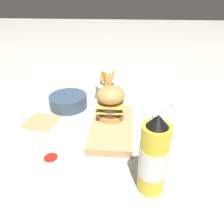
# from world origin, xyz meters

# --- Properties ---
(ground_plane) EXTENTS (6.00, 6.00, 0.00)m
(ground_plane) POSITION_xyz_m (0.00, 0.00, 0.00)
(ground_plane) COLOR #B7B2A8
(serving_board) EXTENTS (0.29, 0.14, 0.03)m
(serving_board) POSITION_xyz_m (-0.04, 0.08, 0.01)
(serving_board) COLOR tan
(serving_board) RESTS_ON ground_plane
(burger) EXTENTS (0.10, 0.10, 0.12)m
(burger) POSITION_xyz_m (-0.09, 0.07, 0.09)
(burger) COLOR tan
(burger) RESTS_ON serving_board
(ketchup_bottle) EXTENTS (0.07, 0.07, 0.22)m
(ketchup_bottle) POSITION_xyz_m (0.21, 0.19, 0.10)
(ketchup_bottle) COLOR yellow
(ketchup_bottle) RESTS_ON ground_plane
(fries_basket) EXTENTS (0.11, 0.11, 0.14)m
(fries_basket) POSITION_xyz_m (-0.29, 0.04, 0.04)
(fries_basket) COLOR #B7B7BC
(fries_basket) RESTS_ON ground_plane
(side_bowl) EXTENTS (0.16, 0.16, 0.05)m
(side_bowl) POSITION_xyz_m (-0.20, -0.12, 0.03)
(side_bowl) COLOR #384C66
(side_bowl) RESTS_ON ground_plane
(spoon) EXTENTS (0.13, 0.11, 0.01)m
(spoon) POSITION_xyz_m (-0.16, 0.26, 0.01)
(spoon) COLOR silver
(spoon) RESTS_ON ground_plane
(ketchup_puddle) EXTENTS (0.04, 0.04, 0.00)m
(ketchup_puddle) POSITION_xyz_m (0.12, -0.09, 0.00)
(ketchup_puddle) COLOR #B21E14
(ketchup_puddle) RESTS_ON ground_plane
(parchment_square) EXTENTS (0.13, 0.13, 0.00)m
(parchment_square) POSITION_xyz_m (-0.07, -0.19, 0.00)
(parchment_square) COLOR tan
(parchment_square) RESTS_ON ground_plane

